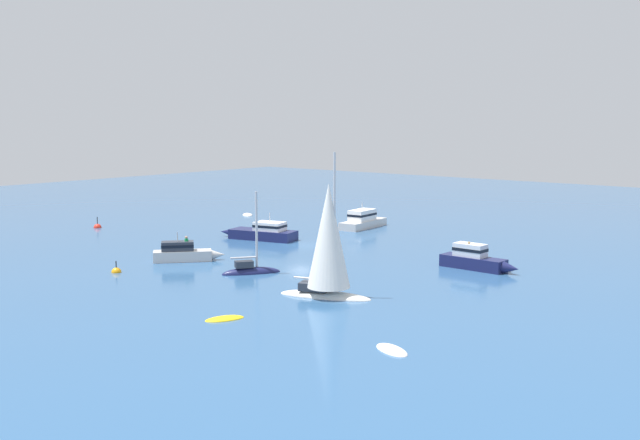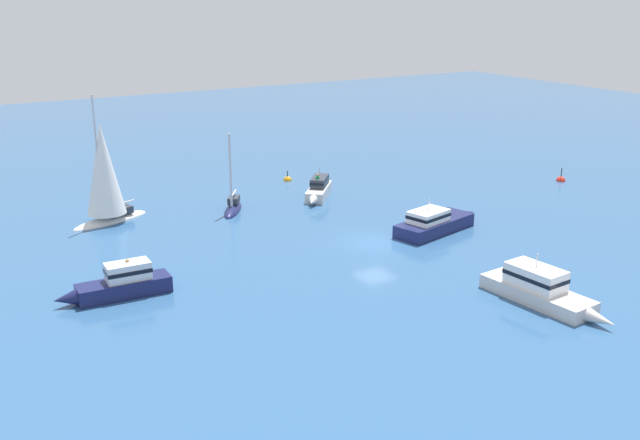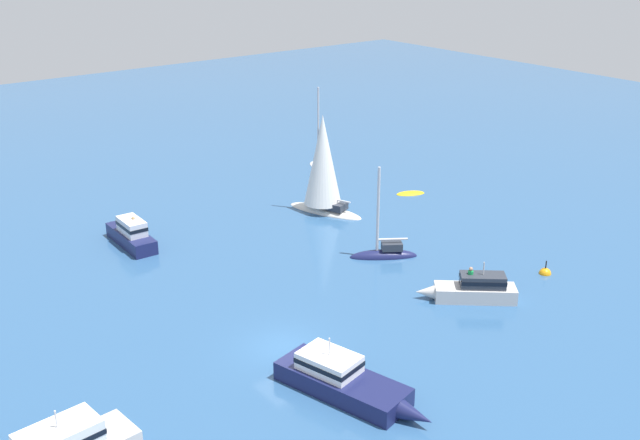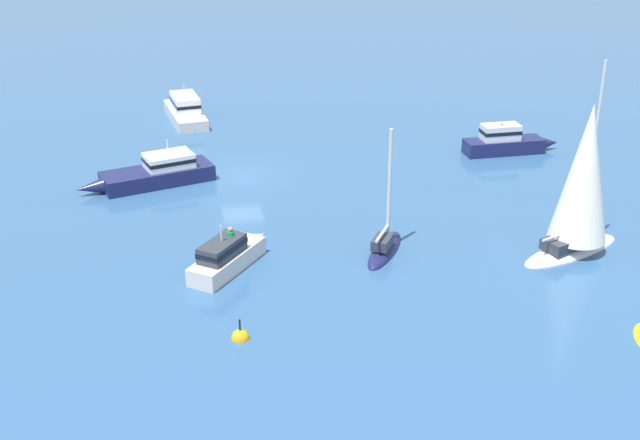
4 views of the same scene
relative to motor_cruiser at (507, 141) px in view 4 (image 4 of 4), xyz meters
The scene contains 8 objects.
ground_plane 17.98m from the motor_cruiser, behind, with size 162.48×162.48×0.00m, color #2D5684.
motor_cruiser is the anchor object (origin of this frame).
cabin_cruiser 23.11m from the motor_cruiser, behind, with size 8.41×3.89×2.68m.
powerboat 23.87m from the motor_cruiser, 148.67° to the right, with size 4.75×5.27×2.47m.
cabin_cruiser_1 23.85m from the motor_cruiser, 147.90° to the left, with size 2.80×8.41×2.80m.
sloop 17.70m from the motor_cruiser, 135.09° to the right, with size 3.50×4.44×6.83m.
yacht 15.21m from the motor_cruiser, 102.28° to the right, with size 6.61×3.84×10.04m.
channel_buoy 28.10m from the motor_cruiser, 137.87° to the right, with size 0.77×0.77×1.28m.
Camera 4 is at (-6.60, -47.72, 18.35)m, focal length 46.39 mm.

